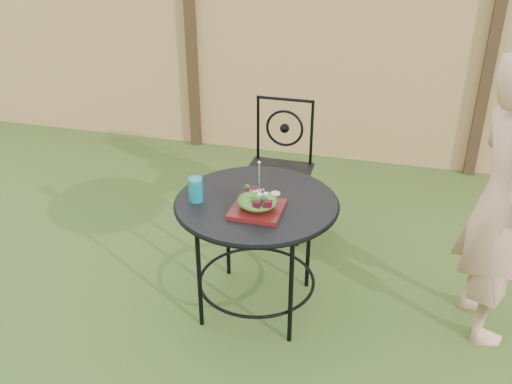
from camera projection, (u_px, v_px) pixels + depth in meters
ground at (271, 293)px, 3.60m from camera, size 60.00×60.00×0.00m
fence at (332, 57)px, 5.03m from camera, size 8.00×0.12×1.90m
patio_table at (257, 222)px, 3.23m from camera, size 0.92×0.92×0.72m
patio_chair at (279, 164)px, 4.11m from camera, size 0.46×0.46×0.95m
diner at (503, 203)px, 2.98m from camera, size 0.51×0.66×1.61m
salad_plate at (257, 209)px, 3.05m from camera, size 0.27×0.27×0.02m
salad at (257, 201)px, 3.03m from camera, size 0.21×0.21×0.08m
fork at (259, 179)px, 2.97m from camera, size 0.01×0.01×0.18m
drinking_glass at (196, 189)px, 3.13m from camera, size 0.08×0.08×0.14m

